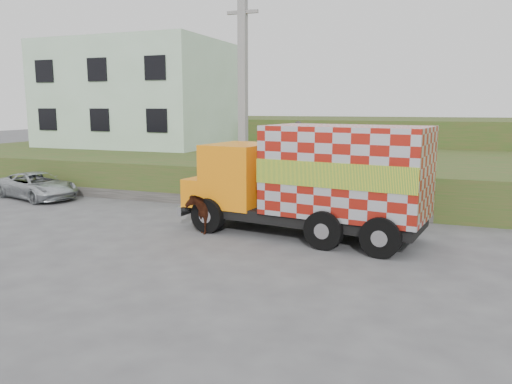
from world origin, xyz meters
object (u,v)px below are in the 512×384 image
at_px(suv, 37,186).
at_px(pedestrian, 298,143).
at_px(utility_pole, 243,99).
at_px(cargo_truck, 313,180).
at_px(cow, 206,211).

bearing_deg(suv, pedestrian, -55.52).
xyz_separation_m(utility_pole, suv, (-8.58, -1.69, -3.53)).
relative_size(cargo_truck, cow, 5.24).
height_order(cargo_truck, pedestrian, cargo_truck).
height_order(cow, suv, cow).
xyz_separation_m(cow, suv, (-9.00, 2.40, -0.07)).
bearing_deg(cow, suv, 166.39).
distance_m(cargo_truck, cow, 3.46).
distance_m(cow, suv, 9.32).
bearing_deg(suv, cargo_truck, -83.00).
bearing_deg(utility_pole, suv, -168.84).
bearing_deg(cargo_truck, cow, -163.21).
relative_size(utility_pole, pedestrian, 4.61).
bearing_deg(pedestrian, suv, 19.39).
relative_size(cow, pedestrian, 0.84).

